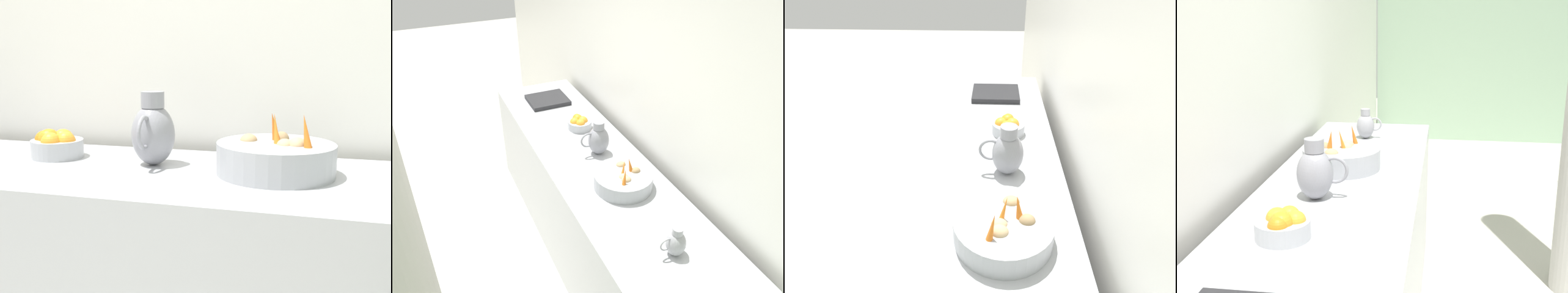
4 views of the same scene
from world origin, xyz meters
TOP-DOWN VIEW (x-y plane):
  - tile_wall_left at (-1.95, 0.33)m, footprint 0.10×7.85m
  - prep_counter at (-1.49, -0.17)m, footprint 0.69×2.79m
  - vegetable_colander at (-1.54, 0.20)m, footprint 0.38×0.38m
  - orange_bowl at (-1.58, -0.61)m, footprint 0.19×0.19m
  - metal_pitcher_tall at (-1.56, -0.22)m, footprint 0.21×0.15m
  - metal_pitcher_short at (-1.51, 0.81)m, footprint 0.15×0.11m
  - counter_sink_basin at (-1.51, -1.16)m, footprint 0.34×0.30m

SIDE VIEW (x-z plane):
  - prep_counter at x=-1.49m, z-range 0.00..0.88m
  - counter_sink_basin at x=-1.51m, z-range 0.88..0.92m
  - orange_bowl at x=-1.58m, z-range 0.88..0.98m
  - vegetable_colander at x=-1.54m, z-range 0.84..1.04m
  - metal_pitcher_short at x=-1.51m, z-range 0.88..1.05m
  - metal_pitcher_tall at x=-1.56m, z-range 0.87..1.12m
  - tile_wall_left at x=-1.95m, z-range 0.00..3.00m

